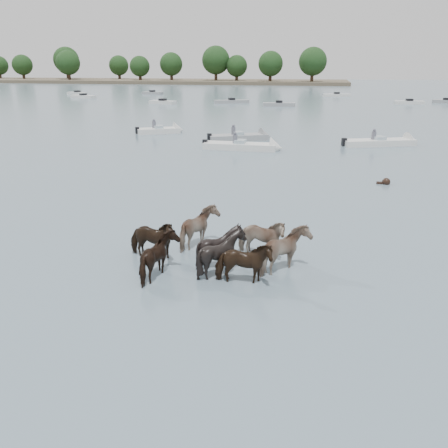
# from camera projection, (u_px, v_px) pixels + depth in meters

# --- Properties ---
(ground) EXTENTS (400.00, 400.00, 0.00)m
(ground) POSITION_uv_depth(u_px,v_px,m) (237.00, 308.00, 12.52)
(ground) COLOR slate
(ground) RESTS_ON ground
(shoreline) EXTENTS (160.00, 30.00, 1.00)m
(shoreline) POSITION_uv_depth(u_px,v_px,m) (115.00, 81.00, 164.50)
(shoreline) COLOR #4C4233
(shoreline) RESTS_ON ground
(pony_herd) EXTENTS (6.24, 4.44, 1.55)m
(pony_herd) POSITION_uv_depth(u_px,v_px,m) (218.00, 248.00, 14.92)
(pony_herd) COLOR black
(pony_herd) RESTS_ON ground
(swimming_pony) EXTENTS (0.72, 0.44, 0.44)m
(swimming_pony) POSITION_uv_depth(u_px,v_px,m) (385.00, 182.00, 25.35)
(swimming_pony) COLOR black
(swimming_pony) RESTS_ON ground
(motorboat_a) EXTENTS (5.63, 3.81, 1.92)m
(motorboat_a) POSITION_uv_depth(u_px,v_px,m) (247.00, 137.00, 40.12)
(motorboat_a) COLOR gray
(motorboat_a) RESTS_ON ground
(motorboat_b) EXTENTS (6.19, 1.72, 1.92)m
(motorboat_b) POSITION_uv_depth(u_px,v_px,m) (250.00, 147.00, 35.46)
(motorboat_b) COLOR silver
(motorboat_b) RESTS_ON ground
(motorboat_c) EXTENTS (6.42, 3.70, 1.92)m
(motorboat_c) POSITION_uv_depth(u_px,v_px,m) (388.00, 142.00, 37.46)
(motorboat_c) COLOR silver
(motorboat_c) RESTS_ON ground
(motorboat_f) EXTENTS (4.62, 3.51, 1.92)m
(motorboat_f) POSITION_uv_depth(u_px,v_px,m) (166.00, 130.00, 44.10)
(motorboat_f) COLOR silver
(motorboat_f) RESTS_ON ground
(distant_flotilla) EXTENTS (106.54, 26.94, 0.93)m
(distant_flotilla) POSITION_uv_depth(u_px,v_px,m) (312.00, 99.00, 81.90)
(distant_flotilla) COLOR silver
(distant_flotilla) RESTS_ON ground
(treeline) EXTENTS (148.97, 23.12, 12.21)m
(treeline) POSITION_uv_depth(u_px,v_px,m) (113.00, 63.00, 161.66)
(treeline) COLOR #382619
(treeline) RESTS_ON ground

